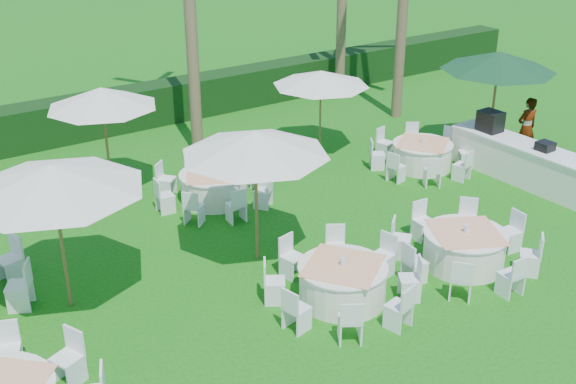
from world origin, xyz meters
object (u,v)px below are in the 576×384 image
Objects in this scene: umbrella_c at (102,97)px; umbrella_green at (499,61)px; umbrella_a at (52,178)px; banquet_table_b at (342,282)px; staff_person at (526,128)px; banquet_table_f at (422,155)px; banquet_table_e at (214,186)px; buffet_table at (526,162)px; banquet_table_c at (464,248)px; umbrella_b at (255,143)px; umbrella_d at (321,78)px.

umbrella_green is at bearing -19.22° from umbrella_c.
banquet_table_b is at bearing -31.83° from umbrella_a.
umbrella_green is 1.78× the size of staff_person.
banquet_table_b is at bearing -145.77° from banquet_table_f.
banquet_table_e is 5.44m from umbrella_a.
buffet_table is at bearing -109.73° from umbrella_green.
banquet_table_c is at bearing -22.95° from umbrella_a.
umbrella_c reaches higher than banquet_table_b.
banquet_table_c is (2.81, -0.35, 0.00)m from banquet_table_b.
banquet_table_f is 0.63× the size of buffet_table.
umbrella_b is (-0.59, -2.92, 2.15)m from banquet_table_e.
buffet_table reaches higher than banquet_table_f.
banquet_table_f is (5.53, -1.26, -0.01)m from banquet_table_e.
banquet_table_b is at bearing -91.09° from banquet_table_e.
umbrella_green is (7.77, 3.46, 2.26)m from banquet_table_b.
buffet_table is (7.14, 1.71, 0.15)m from banquet_table_b.
umbrella_green is at bearing 24.01° from banquet_table_b.
umbrella_c is 10.47m from buffet_table.
umbrella_green is at bearing 70.27° from buffet_table.
banquet_table_f is at bearing 6.93° from umbrella_a.
banquet_table_c is at bearing -7.15° from banquet_table_b.
banquet_table_b is 0.99× the size of banquet_table_c.
banquet_table_c is 4.68m from umbrella_b.
umbrella_c is (-4.61, 7.15, 2.07)m from banquet_table_c.
buffet_table is (-0.63, -1.75, -2.11)m from umbrella_green.
umbrella_c is at bearing 174.42° from umbrella_d.
umbrella_d is 5.72m from staff_person.
umbrella_green is 2.81m from buffet_table.
umbrella_d is 4.67m from umbrella_green.
umbrella_b is (-0.50, 2.18, 2.15)m from banquet_table_b.
umbrella_c reaches higher than umbrella_d.
banquet_table_e is 5.68m from banquet_table_f.
staff_person is (8.96, 0.65, -1.68)m from umbrella_b.
umbrella_d is (-1.58, 2.40, 1.76)m from banquet_table_f.
banquet_table_f is 1.62× the size of staff_person.
umbrella_green is 0.70× the size of buffet_table.
buffet_table is (7.64, -0.47, -1.99)m from umbrella_b.
buffet_table reaches higher than banquet_table_c.
umbrella_green is (9.58, -3.34, 0.19)m from umbrella_c.
banquet_table_f is 2.61m from buffet_table.
umbrella_d is at bearing 124.41° from buffet_table.
banquet_table_f is 0.91× the size of umbrella_green.
staff_person reaches higher than banquet_table_b.
umbrella_d is at bearing 123.46° from banquet_table_f.
umbrella_a reaches higher than banquet_table_f.
umbrella_d is at bearing -5.58° from umbrella_c.
umbrella_a is (-4.24, 2.63, 2.16)m from banquet_table_b.
banquet_table_c is at bearing -37.45° from umbrella_b.
banquet_table_f is at bearing -10.47° from staff_person.
umbrella_b is 4.81m from umbrella_c.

